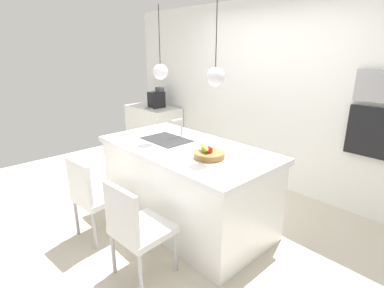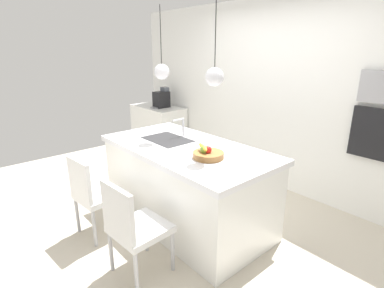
{
  "view_description": "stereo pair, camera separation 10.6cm",
  "coord_description": "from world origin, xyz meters",
  "views": [
    {
      "loc": [
        2.3,
        -2.05,
        1.94
      ],
      "look_at": [
        0.1,
        0.0,
        0.97
      ],
      "focal_mm": 27.87,
      "sensor_mm": 36.0,
      "label": 1
    },
    {
      "loc": [
        2.37,
        -1.97,
        1.94
      ],
      "look_at": [
        0.1,
        0.0,
        0.97
      ],
      "focal_mm": 27.87,
      "sensor_mm": 36.0,
      "label": 2
    }
  ],
  "objects": [
    {
      "name": "chair_near",
      "position": [
        -0.43,
        -0.91,
        0.5
      ],
      "size": [
        0.47,
        0.49,
        0.9
      ],
      "color": "white",
      "rests_on": "ground"
    },
    {
      "name": "pendant_light_right",
      "position": [
        0.41,
        0.0,
        1.69
      ],
      "size": [
        0.17,
        0.17,
        0.77
      ],
      "color": "silver"
    },
    {
      "name": "coffee_machine",
      "position": [
        -2.27,
        1.28,
        1.02
      ],
      "size": [
        0.2,
        0.35,
        0.38
      ],
      "color": "black",
      "rests_on": "side_counter"
    },
    {
      "name": "chair_middle",
      "position": [
        0.38,
        -0.91,
        0.5
      ],
      "size": [
        0.48,
        0.48,
        0.9
      ],
      "color": "silver",
      "rests_on": "ground"
    },
    {
      "name": "faucet",
      "position": [
        -0.34,
        0.21,
        1.06
      ],
      "size": [
        0.02,
        0.17,
        0.22
      ],
      "color": "silver",
      "rests_on": "kitchen_island"
    },
    {
      "name": "side_counter",
      "position": [
        -2.4,
        1.28,
        0.43
      ],
      "size": [
        1.1,
        0.6,
        0.86
      ],
      "primitive_type": "cube",
      "color": "white",
      "rests_on": "ground"
    },
    {
      "name": "pendant_light_left",
      "position": [
        -0.41,
        0.0,
        1.69
      ],
      "size": [
        0.17,
        0.17,
        0.77
      ],
      "color": "silver"
    },
    {
      "name": "fruit_bowl",
      "position": [
        0.42,
        -0.07,
        0.96
      ],
      "size": [
        0.3,
        0.3,
        0.14
      ],
      "color": "#9E6B38",
      "rests_on": "kitchen_island"
    },
    {
      "name": "back_wall",
      "position": [
        0.0,
        1.65,
        1.3
      ],
      "size": [
        6.0,
        0.1,
        2.6
      ],
      "primitive_type": "cube",
      "color": "white",
      "rests_on": "ground"
    },
    {
      "name": "microwave",
      "position": [
        1.36,
        1.58,
        1.55
      ],
      "size": [
        0.54,
        0.08,
        0.34
      ],
      "primitive_type": "cube",
      "color": "#9E9EA3",
      "rests_on": "back_wall"
    },
    {
      "name": "floor",
      "position": [
        0.0,
        0.0,
        0.0
      ],
      "size": [
        6.6,
        6.6,
        0.0
      ],
      "primitive_type": "plane",
      "color": "beige",
      "rests_on": "ground"
    },
    {
      "name": "kitchen_island",
      "position": [
        0.0,
        0.0,
        0.46
      ],
      "size": [
        2.01,
        1.04,
        0.92
      ],
      "color": "white",
      "rests_on": "ground"
    },
    {
      "name": "oven",
      "position": [
        1.36,
        1.58,
        1.05
      ],
      "size": [
        0.56,
        0.08,
        0.56
      ],
      "primitive_type": "cube",
      "color": "black",
      "rests_on": "back_wall"
    },
    {
      "name": "sink_basin",
      "position": [
        -0.34,
        0.0,
        0.91
      ],
      "size": [
        0.56,
        0.4,
        0.02
      ],
      "primitive_type": "cube",
      "color": "#2D2D30",
      "rests_on": "kitchen_island"
    }
  ]
}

